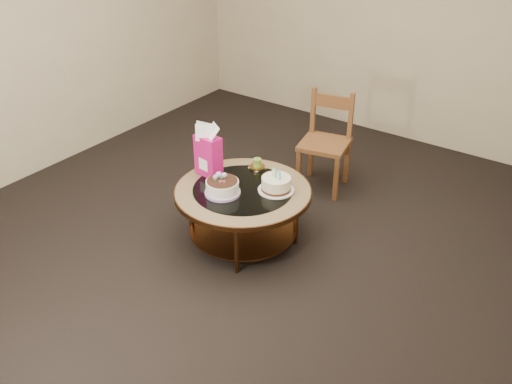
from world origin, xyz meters
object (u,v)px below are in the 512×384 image
Objects in this scene: gift_bag at (208,150)px; dining_chair at (326,141)px; coffee_table at (243,198)px; cream_cake at (276,184)px; decorated_cake at (222,188)px.

gift_bag is 0.48× the size of dining_chair.
gift_bag is at bearing 175.43° from coffee_table.
gift_bag is (-0.56, -0.09, 0.15)m from cream_cake.
decorated_cake reaches higher than coffee_table.
dining_chair is (0.15, 1.25, -0.07)m from decorated_cake.
gift_bag reaches higher than decorated_cake.
dining_chair reaches higher than coffee_table.
cream_cake is (0.29, 0.26, 0.00)m from decorated_cake.
coffee_table is at bearing -106.21° from dining_chair.
cream_cake is at bearing 17.35° from gift_bag.
dining_chair is at bearing 117.62° from cream_cake.
coffee_table is 3.82× the size of cream_cake.
gift_bag is at bearing -123.54° from dining_chair.
dining_chair is at bearing 86.21° from coffee_table.
cream_cake is at bearing 41.92° from decorated_cake.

